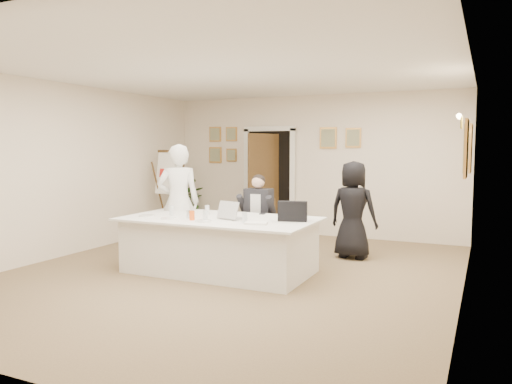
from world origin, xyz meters
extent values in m
plane|color=brown|center=(0.00, 0.00, 0.00)|extent=(7.00, 7.00, 0.00)
cube|color=white|center=(0.00, 0.00, 2.80)|extent=(6.00, 7.00, 0.02)
cube|color=#F5E7CF|center=(0.00, 3.50, 1.40)|extent=(6.00, 0.10, 2.80)
cube|color=#F5E7CF|center=(0.00, -3.50, 1.40)|extent=(6.00, 0.10, 2.80)
cube|color=#F5E7CF|center=(-3.00, 0.00, 1.40)|extent=(0.10, 7.00, 2.80)
cube|color=#F5E7CF|center=(3.00, 0.00, 1.40)|extent=(0.10, 7.00, 2.80)
cube|color=black|center=(-0.90, 3.47, 1.05)|extent=(0.92, 0.06, 2.10)
cube|color=white|center=(-1.42, 3.44, 1.05)|extent=(0.10, 0.06, 2.20)
cube|color=white|center=(-0.38, 3.44, 1.05)|extent=(0.10, 0.06, 2.20)
cube|color=#3E2B13|center=(-0.85, 3.05, 1.03)|extent=(0.33, 0.81, 2.02)
cube|color=silver|center=(-0.19, 0.03, 0.38)|extent=(2.54, 1.27, 0.75)
cube|color=silver|center=(-0.19, 0.03, 0.76)|extent=(2.72, 1.45, 0.03)
cube|color=white|center=(-2.41, 2.03, 1.27)|extent=(0.59, 0.20, 0.82)
imported|color=silver|center=(-1.18, 0.50, 0.91)|extent=(0.79, 0.73, 1.82)
imported|color=black|center=(1.31, 1.71, 0.78)|extent=(0.81, 0.58, 1.55)
imported|color=#27531B|center=(-2.80, 3.20, 0.57)|extent=(1.06, 0.93, 1.13)
cube|color=black|center=(0.87, 0.16, 0.91)|extent=(0.40, 0.20, 0.27)
cube|color=white|center=(0.53, -0.27, 0.79)|extent=(0.33, 0.27, 0.03)
cylinder|color=white|center=(-1.23, -0.25, 0.78)|extent=(0.26, 0.26, 0.01)
cylinder|color=white|center=(-0.78, -0.35, 0.78)|extent=(0.23, 0.23, 0.01)
cylinder|color=white|center=(-0.21, -0.37, 0.78)|extent=(0.26, 0.26, 0.01)
cylinder|color=silver|center=(-0.96, -0.02, 0.84)|extent=(0.08, 0.08, 0.14)
cylinder|color=silver|center=(-0.21, -0.31, 0.84)|extent=(0.07, 0.07, 0.14)
cylinder|color=silver|center=(0.35, -0.25, 0.84)|extent=(0.07, 0.07, 0.14)
cylinder|color=silver|center=(-0.52, 0.27, 0.84)|extent=(0.08, 0.08, 0.14)
cylinder|color=#FF5C15|center=(-0.42, -0.32, 0.84)|extent=(0.09, 0.09, 0.13)
cylinder|color=silver|center=(-0.55, -0.17, 0.83)|extent=(0.12, 0.12, 0.11)
camera|label=1|loc=(3.22, -6.06, 1.77)|focal=35.00mm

